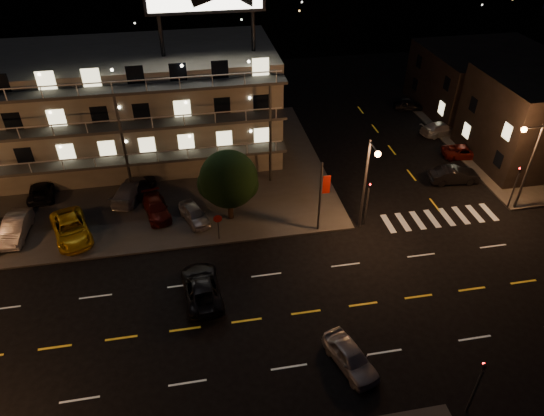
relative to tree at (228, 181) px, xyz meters
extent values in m
plane|color=black|center=(1.81, -11.23, -3.80)|extent=(140.00, 140.00, 0.00)
cube|color=#3D3D3A|center=(-12.19, 8.77, -3.73)|extent=(44.00, 24.00, 0.15)
cube|color=#3D3D3A|center=(31.81, 8.77, -3.73)|extent=(16.00, 24.00, 0.15)
cube|color=gray|center=(-8.19, 12.77, 1.20)|extent=(28.00, 12.00, 10.00)
cube|color=gray|center=(-8.19, 12.77, 6.45)|extent=(28.00, 12.00, 0.50)
cube|color=#3D3D3A|center=(-8.19, 5.87, -0.65)|extent=(28.00, 1.80, 0.25)
cube|color=#3D3D3A|center=(-8.19, 5.87, 2.55)|extent=(28.00, 1.80, 0.25)
cube|color=#3D3D3A|center=(-8.19, 5.87, 5.75)|extent=(28.00, 1.80, 0.25)
cylinder|color=black|center=(-4.19, 10.77, 8.45)|extent=(0.36, 0.36, 3.50)
cylinder|color=black|center=(3.81, 10.77, 8.45)|extent=(0.36, 0.36, 3.50)
cube|color=black|center=(31.81, 16.77, -0.30)|extent=(14.00, 12.00, 7.00)
cylinder|color=#2D2D30|center=(10.31, -2.93, 0.20)|extent=(0.20, 0.20, 8.00)
cylinder|color=#2D2D30|center=(10.31, -3.73, 4.00)|extent=(0.12, 1.80, 0.12)
sphere|color=#FF873F|center=(10.31, -4.53, 3.90)|extent=(0.44, 0.44, 0.44)
cylinder|color=#2D2D30|center=(24.31, -2.93, 0.20)|extent=(0.20, 0.20, 8.00)
cylinder|color=#2D2D30|center=(23.51, -2.93, 4.00)|extent=(1.80, 0.12, 0.12)
sphere|color=#FF873F|center=(22.71, -2.93, 3.90)|extent=(0.44, 0.44, 0.44)
cylinder|color=#2D2D30|center=(10.81, -2.73, -2.00)|extent=(0.14, 0.14, 3.60)
imported|color=black|center=(10.81, -2.73, 0.30)|extent=(0.20, 0.16, 1.00)
sphere|color=#FF0C0C|center=(10.81, -2.85, 0.20)|extent=(0.14, 0.14, 0.14)
cylinder|color=#2D2D30|center=(10.81, -19.73, -2.00)|extent=(0.14, 0.14, 3.60)
imported|color=black|center=(10.81, -19.73, 0.30)|extent=(0.20, 0.16, 1.00)
sphere|color=#FF0C0C|center=(10.81, -19.61, 0.20)|extent=(0.14, 0.14, 0.14)
cylinder|color=#2D2D30|center=(23.81, -2.73, -2.00)|extent=(0.14, 0.14, 3.60)
imported|color=black|center=(23.81, -2.73, 0.30)|extent=(0.16, 0.20, 1.00)
sphere|color=#FF0C0C|center=(23.69, -2.73, 0.20)|extent=(0.14, 0.14, 0.14)
cylinder|color=#2D2D30|center=(6.81, -2.83, -0.60)|extent=(0.16, 0.16, 6.40)
cube|color=#9F150B|center=(7.26, -2.83, 0.60)|extent=(0.60, 0.04, 1.60)
cylinder|color=#2D2D30|center=(-1.19, -2.63, -2.70)|extent=(0.08, 0.08, 2.20)
cylinder|color=#9F150B|center=(-1.19, -2.68, -1.65)|extent=(0.91, 0.04, 0.91)
cylinder|color=black|center=(0.04, -0.01, -2.57)|extent=(0.45, 0.45, 2.17)
sphere|color=black|center=(0.04, -0.01, 0.15)|extent=(4.70, 4.70, 4.70)
sphere|color=black|center=(-1.04, 0.35, -0.40)|extent=(2.89, 2.89, 2.89)
sphere|color=black|center=(1.04, -0.37, -0.22)|extent=(2.71, 2.71, 2.71)
imported|color=#9B9AA0|center=(-16.96, 0.63, -2.88)|extent=(1.81, 4.72, 1.53)
imported|color=gold|center=(-12.62, -0.29, -2.88)|extent=(4.18, 6.06, 1.54)
imported|color=#5D130D|center=(-6.05, 1.57, -3.01)|extent=(2.77, 4.74, 1.29)
imported|color=#9B9AA0|center=(-2.96, 0.11, -2.99)|extent=(2.83, 4.19, 1.32)
imported|color=black|center=(-16.09, 6.27, -3.01)|extent=(2.60, 4.83, 1.29)
imported|color=#9B9AA0|center=(-8.36, 4.48, -2.91)|extent=(3.50, 5.46, 1.47)
imported|color=black|center=(-7.04, 5.06, -3.00)|extent=(1.87, 3.92, 1.29)
imported|color=#5D130D|center=(0.49, 6.27, -2.98)|extent=(1.44, 4.08, 1.34)
imported|color=black|center=(21.08, 1.96, -3.04)|extent=(4.71, 1.96, 1.52)
imported|color=#5D130D|center=(24.40, 6.14, -3.19)|extent=(4.72, 2.78, 1.23)
imported|color=#9B9AA0|center=(24.34, 11.24, -3.12)|extent=(4.98, 2.80, 1.36)
imported|color=black|center=(23.47, 17.83, -3.19)|extent=(3.82, 2.17, 1.23)
imported|color=#9B9AA0|center=(5.41, -15.69, -3.08)|extent=(2.87, 4.53, 1.44)
imported|color=black|center=(-2.90, -8.41, -3.06)|extent=(2.89, 5.54, 1.49)
camera|label=1|loc=(-2.38, -32.57, 20.82)|focal=32.00mm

